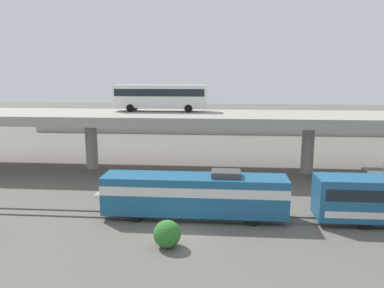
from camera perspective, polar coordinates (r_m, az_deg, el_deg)
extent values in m
plane|color=#605B54|center=(28.90, -2.13, -14.00)|extent=(260.00, 260.00, 0.00)
cube|color=#59544C|center=(31.89, -1.40, -11.45)|extent=(110.00, 0.12, 0.12)
cube|color=#59544C|center=(33.19, -1.14, -10.55)|extent=(110.00, 0.12, 0.12)
cube|color=#1E5984|center=(31.77, 0.37, -7.66)|extent=(15.36, 3.00, 3.20)
cube|color=silver|center=(31.60, 0.37, -6.66)|extent=(15.36, 3.04, 0.77)
cone|color=silver|center=(33.33, -13.03, -7.64)|extent=(2.09, 2.85, 2.85)
cube|color=black|center=(32.53, -10.47, -5.75)|extent=(2.09, 2.70, 1.02)
cube|color=#3F3F42|center=(31.16, 5.20, -4.52)|extent=(2.40, 1.80, 0.50)
cylinder|color=black|center=(31.78, -8.65, -10.84)|extent=(0.96, 0.18, 0.96)
cylinder|color=black|center=(34.24, -7.59, -9.22)|extent=(0.96, 0.18, 0.96)
cylinder|color=black|center=(31.07, 9.21, -11.37)|extent=(0.96, 0.18, 0.96)
cylinder|color=black|center=(33.58, 8.87, -9.66)|extent=(0.96, 0.18, 0.96)
cylinder|color=black|center=(32.95, 24.86, -10.99)|extent=(0.92, 0.18, 0.92)
cylinder|color=black|center=(35.33, 23.37, -9.43)|extent=(0.92, 0.18, 0.92)
cube|color=#9E998E|center=(46.51, 0.78, 3.97)|extent=(96.00, 11.03, 1.14)
cylinder|color=#9E998E|center=(49.88, -15.01, -0.15)|extent=(1.50, 1.50, 6.11)
cylinder|color=#9E998E|center=(48.08, 17.16, -0.65)|extent=(1.50, 1.50, 6.11)
cube|color=silver|center=(49.04, -4.81, 7.23)|extent=(12.00, 2.55, 2.90)
cube|color=black|center=(49.02, -4.82, 7.84)|extent=(11.52, 2.59, 0.93)
cube|color=black|center=(50.36, -11.56, 7.54)|extent=(0.08, 2.30, 1.74)
cylinder|color=black|center=(48.73, -9.35, 5.40)|extent=(1.00, 0.26, 1.00)
cylinder|color=black|center=(51.07, -8.69, 5.65)|extent=(1.00, 0.26, 1.00)
cylinder|color=black|center=(47.47, -0.57, 5.40)|extent=(1.00, 0.26, 1.00)
cylinder|color=black|center=(49.87, -0.31, 5.65)|extent=(1.00, 0.26, 1.00)
cube|color=#515459|center=(42.61, 26.02, -4.90)|extent=(2.00, 2.30, 2.00)
cylinder|color=black|center=(42.01, 26.81, -6.60)|extent=(0.88, 0.28, 0.88)
cylinder|color=black|center=(43.95, 25.76, -5.79)|extent=(0.88, 0.28, 0.88)
cube|color=#9E998E|center=(81.92, 2.50, 2.69)|extent=(71.97, 12.06, 1.65)
cube|color=navy|center=(85.68, -13.82, 3.75)|extent=(4.52, 1.84, 0.70)
cube|color=#1E232B|center=(85.69, -13.98, 4.14)|extent=(1.99, 1.62, 0.48)
cylinder|color=black|center=(86.11, -12.74, 3.59)|extent=(0.64, 0.20, 0.64)
cylinder|color=black|center=(84.46, -13.09, 3.45)|extent=(0.64, 0.20, 0.64)
cylinder|color=black|center=(87.00, -14.50, 3.59)|extent=(0.64, 0.20, 0.64)
cylinder|color=black|center=(85.36, -14.89, 3.44)|extent=(0.64, 0.20, 0.64)
cube|color=#0C4C26|center=(84.74, 21.46, 3.25)|extent=(4.70, 1.72, 0.70)
cube|color=#1E232B|center=(84.61, 21.34, 3.65)|extent=(2.07, 1.52, 0.48)
cylinder|color=black|center=(85.99, 22.22, 3.06)|extent=(0.64, 0.20, 0.64)
cylinder|color=black|center=(84.44, 22.55, 2.91)|extent=(0.64, 0.20, 0.64)
cylinder|color=black|center=(85.16, 20.35, 3.12)|extent=(0.64, 0.20, 0.64)
cylinder|color=black|center=(83.59, 20.65, 2.97)|extent=(0.64, 0.20, 0.64)
cube|color=#515459|center=(83.88, -5.17, 3.87)|extent=(4.22, 1.74, 0.70)
cube|color=#1E232B|center=(83.78, -5.04, 4.27)|extent=(1.86, 1.53, 0.48)
cylinder|color=black|center=(83.35, -6.15, 3.57)|extent=(0.64, 0.20, 0.64)
cylinder|color=black|center=(84.96, -5.94, 3.71)|extent=(0.64, 0.20, 0.64)
cylinder|color=black|center=(82.90, -4.37, 3.56)|extent=(0.64, 0.20, 0.64)
cylinder|color=black|center=(84.51, -4.20, 3.70)|extent=(0.64, 0.20, 0.64)
cube|color=#0C4C26|center=(88.36, -16.49, 3.82)|extent=(4.02, 1.73, 0.70)
cube|color=#1E232B|center=(88.22, -16.39, 4.20)|extent=(1.77, 1.53, 0.48)
cylinder|color=black|center=(88.10, -17.43, 3.52)|extent=(0.64, 0.20, 0.64)
cylinder|color=black|center=(89.61, -17.04, 3.65)|extent=(0.64, 0.20, 0.64)
cylinder|color=black|center=(87.19, -15.91, 3.53)|extent=(0.64, 0.20, 0.64)
cylinder|color=black|center=(88.72, -15.54, 3.67)|extent=(0.64, 0.20, 0.64)
cube|color=#0C4C26|center=(81.27, -2.13, 3.69)|extent=(4.61, 1.80, 0.70)
cube|color=#1E232B|center=(81.17, -1.97, 4.11)|extent=(2.03, 1.58, 0.48)
cylinder|color=black|center=(80.65, -3.21, 3.38)|extent=(0.64, 0.20, 0.64)
cylinder|color=black|center=(82.33, -3.04, 3.53)|extent=(0.64, 0.20, 0.64)
cylinder|color=black|center=(80.31, -1.18, 3.36)|extent=(0.64, 0.20, 0.64)
cylinder|color=black|center=(81.99, -1.06, 3.51)|extent=(0.64, 0.20, 0.64)
cube|color=#2D5170|center=(104.83, 3.01, 3.96)|extent=(140.00, 36.00, 0.01)
sphere|color=#2D6F2A|center=(27.12, -3.80, -13.47)|extent=(1.95, 1.95, 1.95)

